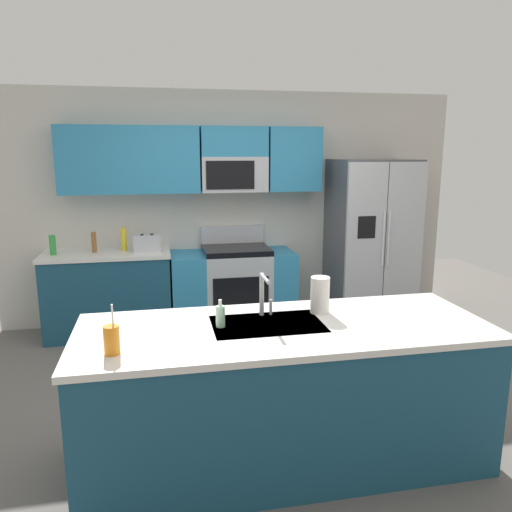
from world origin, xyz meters
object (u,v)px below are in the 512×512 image
drink_cup_orange (112,340)px  paper_towel_roll (320,295)px  soap_dispenser (220,316)px  refrigerator (371,241)px  toaster (147,243)px  bottle_green (53,245)px  sink_faucet (264,291)px  range_oven (233,287)px  pepper_mill (94,242)px  bottle_yellow (124,239)px

drink_cup_orange → paper_towel_roll: bearing=18.7°
drink_cup_orange → soap_dispenser: bearing=25.9°
refrigerator → paper_towel_roll: refrigerator is taller
refrigerator → drink_cup_orange: 3.80m
toaster → bottle_green: (-0.95, 0.01, 0.01)m
sink_faucet → refrigerator: bearing=52.3°
bottle_green → refrigerator: bearing=-0.5°
range_oven → refrigerator: (1.60, -0.07, 0.48)m
range_oven → refrigerator: bearing=-2.6°
paper_towel_roll → toaster: bearing=116.4°
soap_dispenser → bottle_green: bearing=119.9°
drink_cup_orange → pepper_mill: bearing=98.1°
soap_dispenser → pepper_mill: bearing=112.1°
sink_faucet → paper_towel_roll: 0.38m
toaster → bottle_yellow: 0.27m
toaster → bottle_green: size_ratio=1.38×
range_oven → pepper_mill: pepper_mill is taller
sink_faucet → paper_towel_roll: (0.38, 0.00, -0.05)m
toaster → soap_dispenser: size_ratio=1.65×
drink_cup_orange → bottle_yellow: bearing=92.0°
paper_towel_roll → bottle_green: bearing=132.1°
soap_dispenser → drink_cup_orange: bearing=-154.1°
refrigerator → paper_towel_roll: size_ratio=7.71×
pepper_mill → soap_dispenser: (1.01, -2.48, -0.04)m
bottle_green → paper_towel_roll: size_ratio=0.85×
bottle_green → pepper_mill: bearing=5.2°
refrigerator → pepper_mill: size_ratio=8.62×
bottle_green → drink_cup_orange: drink_cup_orange is taller
pepper_mill → paper_towel_roll: bearing=-54.4°
bottle_green → sink_faucet: (1.70, -2.31, 0.07)m
refrigerator → toaster: bearing=179.6°
bottle_yellow → drink_cup_orange: (0.10, -2.84, -0.04)m
refrigerator → sink_faucet: size_ratio=6.56×
toaster → drink_cup_orange: size_ratio=1.02×
drink_cup_orange → paper_towel_roll: drink_cup_orange is taller
sink_faucet → drink_cup_orange: (-0.90, -0.43, -0.09)m
drink_cup_orange → bottle_green: bearing=106.2°
range_oven → bottle_yellow: bearing=177.4°
range_oven → drink_cup_orange: drink_cup_orange is taller
refrigerator → pepper_mill: (-3.06, 0.07, 0.08)m
sink_faucet → range_oven: bearing=86.1°
refrigerator → soap_dispenser: 3.17m
drink_cup_orange → toaster: bearing=86.9°
range_oven → bottle_yellow: size_ratio=5.56×
toaster → drink_cup_orange: bearing=-93.1°
bottle_yellow → paper_towel_roll: size_ratio=1.02×
toaster → soap_dispenser: 2.48m
pepper_mill → paper_towel_roll: (1.68, -2.35, 0.01)m
refrigerator → sink_faucet: 2.88m
refrigerator → drink_cup_orange: refrigerator is taller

